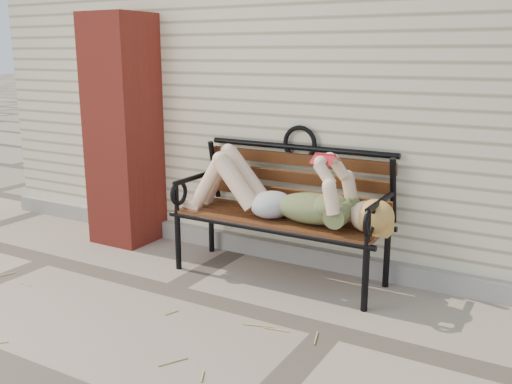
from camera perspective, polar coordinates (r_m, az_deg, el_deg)
The scene contains 7 objects.
ground at distance 3.65m, azimuth 7.42°, elevation -13.60°, with size 80.00×80.00×0.00m, color gray.
house_wall at distance 6.13m, azimuth 18.89°, elevation 11.47°, with size 8.00×4.00×3.00m, color beige.
foundation_strip at distance 4.45m, azimuth 12.27°, elevation -7.54°, with size 8.00×0.10×0.15m, color #A09B91.
brick_pillar at distance 5.18m, azimuth -13.10°, elevation 5.99°, with size 0.50×0.50×2.00m, color #AB3226.
garden_bench at distance 4.30m, azimuth 2.95°, elevation -0.20°, with size 1.74×0.69×1.13m.
reading_woman at distance 4.17m, azimuth 2.28°, elevation -0.12°, with size 1.64×0.37×0.52m.
straw_scatter at distance 3.71m, azimuth -13.56°, elevation -13.26°, with size 2.56×1.38×0.01m.
Camera 1 is at (1.19, -3.01, 1.67)m, focal length 40.00 mm.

